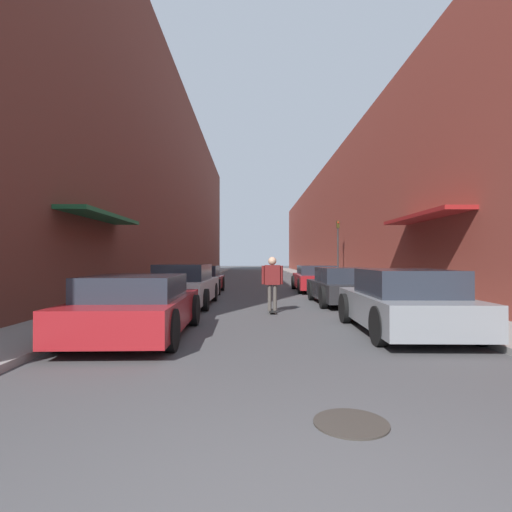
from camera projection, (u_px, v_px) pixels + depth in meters
ground at (258, 282)px, 26.57m from camera, size 135.76×135.76×0.00m
curb_strip_left at (200, 277)px, 32.70m from camera, size 1.80×61.71×0.12m
curb_strip_right at (313, 277)px, 32.79m from camera, size 1.80×61.71×0.12m
building_row_left at (165, 189)px, 32.73m from camera, size 4.90×61.71×14.67m
building_row_right at (348, 222)px, 32.85m from camera, size 4.90×61.71×9.17m
parked_car_left_0 at (137, 306)px, 7.90m from camera, size 2.04×4.34×1.22m
parked_car_left_1 at (185, 286)px, 13.21m from camera, size 1.87×4.60×1.37m
parked_car_left_2 at (201, 280)px, 18.30m from camera, size 1.99×3.99×1.25m
parked_car_right_0 at (404, 302)px, 8.31m from camera, size 2.00×4.22×1.33m
parked_car_right_1 at (342, 286)px, 13.66m from camera, size 1.91×4.12×1.25m
parked_car_right_2 at (316, 278)px, 19.20m from camera, size 2.03×4.54×1.24m
skateboarder at (272, 279)px, 11.40m from camera, size 0.61×0.78×1.61m
manhole_cover at (351, 423)px, 3.71m from camera, size 0.70×0.70×0.02m
traffic_light at (338, 245)px, 24.27m from camera, size 0.16×0.22×3.77m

